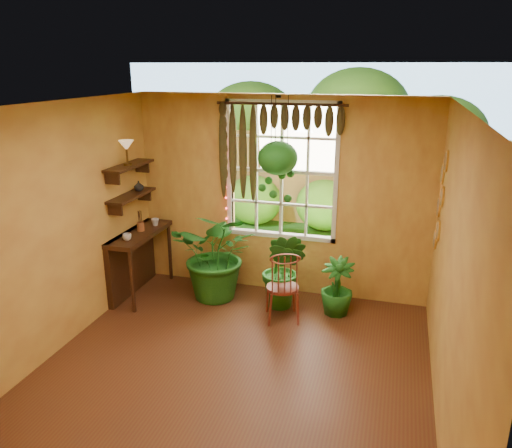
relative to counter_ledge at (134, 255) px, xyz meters
The scene contains 23 objects.
floor 2.55m from the counter_ledge, 39.96° to the right, with size 4.50×4.50×0.00m, color #542E18.
ceiling 3.29m from the counter_ledge, 39.96° to the right, with size 4.50×4.50×0.00m, color silver.
wall_back 2.17m from the counter_ledge, 18.80° to the left, with size 4.00×4.00×0.00m, color #E7BB4E.
wall_left 1.79m from the counter_ledge, 93.24° to the right, with size 4.50×4.50×0.00m, color #E7BB4E.
wall_right 4.30m from the counter_ledge, 22.26° to the right, with size 4.50×4.50×0.00m, color #E7BB4E.
window 2.33m from the counter_ledge, 19.65° to the left, with size 1.52×0.10×1.86m.
valance_vine 2.57m from the counter_ledge, 17.07° to the left, with size 1.70×0.12×1.10m.
string_lights 1.76m from the counter_ledge, 27.17° to the left, with size 0.03×0.03×1.54m, color #FF2633, non-canonical shape.
wall_plates 4.02m from the counter_ledge, ahead, with size 0.04×0.32×1.10m, color beige, non-canonical shape.
counter_ledge is the anchor object (origin of this frame).
shelf_lower 0.85m from the counter_ledge, ahead, with size 0.25×0.90×0.04m, color #38210F.
shelf_upper 1.25m from the counter_ledge, ahead, with size 0.25×0.90×0.04m, color #38210F.
backyard 5.74m from the counter_ledge, 67.84° to the left, with size 14.00×10.00×12.00m.
windsor_chair 2.18m from the counter_ledge, ahead, with size 0.52×0.53×1.08m.
potted_plant_left 1.19m from the counter_ledge, ahead, with size 1.14×0.99×1.27m, color #134A14.
potted_plant_mid 2.10m from the counter_ledge, ahead, with size 0.58×0.47×1.06m, color #134A14.
potted_plant_right 2.79m from the counter_ledge, ahead, with size 0.42×0.42×0.75m, color #134A14.
hanging_basket 2.37m from the counter_ledge, 13.13° to the left, with size 0.51×0.51×1.35m.
cup_a 0.55m from the counter_ledge, 69.98° to the right, with size 0.11×0.11×0.09m, color silver.
cup_b 0.54m from the counter_ledge, 58.54° to the left, with size 0.11×0.11×0.10m, color beige.
brush_jar 0.50m from the counter_ledge, 21.26° to the left, with size 0.10×0.10×0.36m.
shelf_vase 0.96m from the counter_ledge, 78.55° to the left, with size 0.13×0.13×0.14m, color #B2AD99.
tiffany_lamp 1.50m from the counter_ledge, 50.86° to the right, with size 0.19×0.19×0.32m.
Camera 1 is at (1.49, -4.09, 3.05)m, focal length 35.00 mm.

